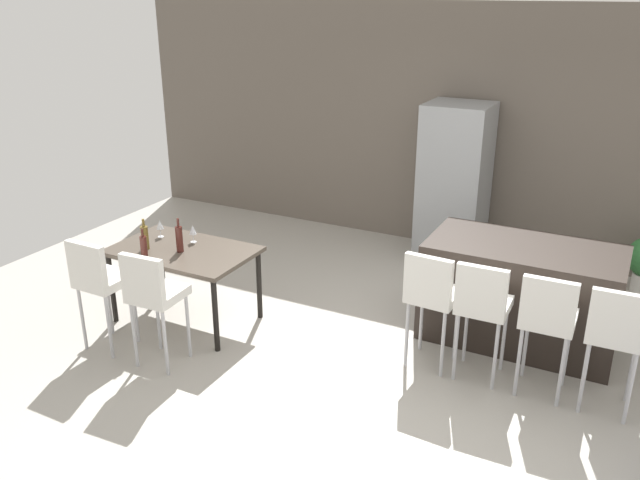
# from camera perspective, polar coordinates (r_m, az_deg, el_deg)

# --- Properties ---
(ground_plane) EXTENTS (10.00, 10.00, 0.00)m
(ground_plane) POSITION_cam_1_polar(r_m,az_deg,el_deg) (5.83, 8.63, -10.43)
(ground_plane) COLOR #ADA89E
(back_wall) EXTENTS (10.00, 0.12, 2.90)m
(back_wall) POSITION_cam_1_polar(r_m,az_deg,el_deg) (7.89, 16.13, 8.82)
(back_wall) COLOR #665B51
(back_wall) RESTS_ON ground_plane
(kitchen_island) EXTENTS (1.67, 0.88, 0.92)m
(kitchen_island) POSITION_cam_1_polar(r_m,az_deg,el_deg) (6.17, 17.12, -4.46)
(kitchen_island) COLOR black
(kitchen_island) RESTS_ON ground_plane
(bar_chair_left) EXTENTS (0.42, 0.42, 1.05)m
(bar_chair_left) POSITION_cam_1_polar(r_m,az_deg,el_deg) (5.45, 9.75, -4.49)
(bar_chair_left) COLOR silver
(bar_chair_left) RESTS_ON ground_plane
(bar_chair_middle) EXTENTS (0.41, 0.41, 1.05)m
(bar_chair_middle) POSITION_cam_1_polar(r_m,az_deg,el_deg) (5.36, 14.02, -5.32)
(bar_chair_middle) COLOR silver
(bar_chair_middle) RESTS_ON ground_plane
(bar_chair_right) EXTENTS (0.41, 0.41, 1.05)m
(bar_chair_right) POSITION_cam_1_polar(r_m,az_deg,el_deg) (5.29, 19.29, -6.30)
(bar_chair_right) COLOR silver
(bar_chair_right) RESTS_ON ground_plane
(bar_chair_far) EXTENTS (0.41, 0.41, 1.05)m
(bar_chair_far) POSITION_cam_1_polar(r_m,az_deg,el_deg) (5.27, 24.44, -7.21)
(bar_chair_far) COLOR silver
(bar_chair_far) RESTS_ON ground_plane
(dining_table) EXTENTS (1.33, 0.83, 0.74)m
(dining_table) POSITION_cam_1_polar(r_m,az_deg,el_deg) (6.29, -11.84, -1.36)
(dining_table) COLOR #4C4238
(dining_table) RESTS_ON ground_plane
(dining_chair_near) EXTENTS (0.41, 0.41, 1.05)m
(dining_chair_near) POSITION_cam_1_polar(r_m,az_deg,el_deg) (5.95, -18.79, -3.11)
(dining_chair_near) COLOR silver
(dining_chair_near) RESTS_ON ground_plane
(dining_chair_far) EXTENTS (0.42, 0.42, 1.05)m
(dining_chair_far) POSITION_cam_1_polar(r_m,az_deg,el_deg) (5.56, -14.41, -4.37)
(dining_chair_far) COLOR silver
(dining_chair_far) RESTS_ON ground_plane
(wine_bottle_corner) EXTENTS (0.07, 0.07, 0.33)m
(wine_bottle_corner) POSITION_cam_1_polar(r_m,az_deg,el_deg) (6.16, -12.19, 0.12)
(wine_bottle_corner) COLOR #471E19
(wine_bottle_corner) RESTS_ON dining_table
(wine_bottle_left) EXTENTS (0.06, 0.06, 0.28)m
(wine_bottle_left) POSITION_cam_1_polar(r_m,az_deg,el_deg) (6.11, -15.14, -0.54)
(wine_bottle_left) COLOR #471E19
(wine_bottle_left) RESTS_ON dining_table
(wine_bottle_far) EXTENTS (0.07, 0.07, 0.30)m
(wine_bottle_far) POSITION_cam_1_polar(r_m,az_deg,el_deg) (6.30, -15.06, 0.24)
(wine_bottle_far) COLOR brown
(wine_bottle_far) RESTS_ON dining_table
(wine_glass_middle) EXTENTS (0.07, 0.07, 0.17)m
(wine_glass_middle) POSITION_cam_1_polar(r_m,az_deg,el_deg) (6.57, -13.82, 1.28)
(wine_glass_middle) COLOR silver
(wine_glass_middle) RESTS_ON dining_table
(wine_glass_right) EXTENTS (0.07, 0.07, 0.17)m
(wine_glass_right) POSITION_cam_1_polar(r_m,az_deg,el_deg) (6.36, -11.06, 0.86)
(wine_glass_right) COLOR silver
(wine_glass_right) RESTS_ON dining_table
(refrigerator) EXTENTS (0.72, 0.68, 1.84)m
(refrigerator) POSITION_cam_1_polar(r_m,az_deg,el_deg) (7.71, 11.64, 4.86)
(refrigerator) COLOR #939699
(refrigerator) RESTS_ON ground_plane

